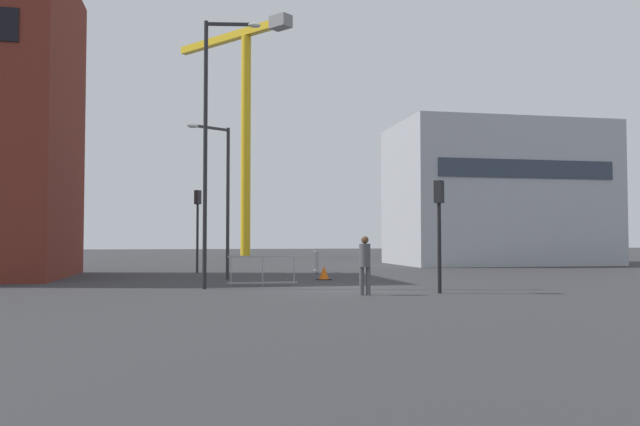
{
  "coord_description": "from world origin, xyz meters",
  "views": [
    {
      "loc": [
        -4.99,
        -20.96,
        1.72
      ],
      "look_at": [
        0.0,
        4.34,
        2.73
      ],
      "focal_mm": 35.77,
      "sensor_mm": 36.0,
      "label": 1
    }
  ],
  "objects_px": {
    "traffic_light_island": "(197,217)",
    "traffic_light_verge": "(439,217)",
    "construction_crane": "(244,106)",
    "traffic_cone_by_barrier": "(324,273)",
    "pedestrian_walking": "(365,261)",
    "streetlamp_short": "(222,187)",
    "streetlamp_tall": "(211,133)"
  },
  "relations": [
    {
      "from": "traffic_light_island",
      "to": "pedestrian_walking",
      "type": "bearing_deg",
      "value": -70.18
    },
    {
      "from": "streetlamp_short",
      "to": "traffic_cone_by_barrier",
      "type": "bearing_deg",
      "value": -11.83
    },
    {
      "from": "streetlamp_short",
      "to": "construction_crane",
      "type": "bearing_deg",
      "value": 84.11
    },
    {
      "from": "construction_crane",
      "to": "pedestrian_walking",
      "type": "bearing_deg",
      "value": -89.11
    },
    {
      "from": "construction_crane",
      "to": "traffic_light_verge",
      "type": "bearing_deg",
      "value": -85.61
    },
    {
      "from": "traffic_light_island",
      "to": "traffic_light_verge",
      "type": "distance_m",
      "value": 15.41
    },
    {
      "from": "traffic_light_verge",
      "to": "traffic_cone_by_barrier",
      "type": "distance_m",
      "value": 7.65
    },
    {
      "from": "streetlamp_tall",
      "to": "pedestrian_walking",
      "type": "height_order",
      "value": "streetlamp_tall"
    },
    {
      "from": "streetlamp_short",
      "to": "streetlamp_tall",
      "type": "bearing_deg",
      "value": -97.05
    },
    {
      "from": "traffic_light_verge",
      "to": "pedestrian_walking",
      "type": "distance_m",
      "value": 2.79
    },
    {
      "from": "pedestrian_walking",
      "to": "streetlamp_short",
      "type": "bearing_deg",
      "value": 116.25
    },
    {
      "from": "traffic_light_island",
      "to": "pedestrian_walking",
      "type": "distance_m",
      "value": 14.62
    },
    {
      "from": "traffic_light_verge",
      "to": "streetlamp_tall",
      "type": "bearing_deg",
      "value": 156.19
    },
    {
      "from": "construction_crane",
      "to": "streetlamp_short",
      "type": "height_order",
      "value": "construction_crane"
    },
    {
      "from": "streetlamp_tall",
      "to": "pedestrian_walking",
      "type": "xyz_separation_m",
      "value": [
        4.53,
        -3.2,
        -4.24
      ]
    },
    {
      "from": "streetlamp_short",
      "to": "pedestrian_walking",
      "type": "bearing_deg",
      "value": -63.75
    },
    {
      "from": "streetlamp_short",
      "to": "traffic_light_verge",
      "type": "relative_size",
      "value": 1.8
    },
    {
      "from": "construction_crane",
      "to": "pedestrian_walking",
      "type": "height_order",
      "value": "construction_crane"
    },
    {
      "from": "streetlamp_tall",
      "to": "traffic_cone_by_barrier",
      "type": "xyz_separation_m",
      "value": [
        4.72,
        3.92,
        -5.01
      ]
    },
    {
      "from": "traffic_light_island",
      "to": "traffic_light_verge",
      "type": "bearing_deg",
      "value": -61.45
    },
    {
      "from": "streetlamp_short",
      "to": "traffic_light_island",
      "type": "distance_m",
      "value": 5.86
    },
    {
      "from": "pedestrian_walking",
      "to": "traffic_light_verge",
      "type": "bearing_deg",
      "value": 2.97
    },
    {
      "from": "streetlamp_short",
      "to": "traffic_light_island",
      "type": "xyz_separation_m",
      "value": [
        -0.98,
        5.67,
        -1.08
      ]
    },
    {
      "from": "streetlamp_tall",
      "to": "traffic_light_island",
      "type": "distance_m",
      "value": 10.76
    },
    {
      "from": "traffic_light_verge",
      "to": "pedestrian_walking",
      "type": "relative_size",
      "value": 1.98
    },
    {
      "from": "traffic_light_verge",
      "to": "traffic_cone_by_barrier",
      "type": "bearing_deg",
      "value": 107.87
    },
    {
      "from": "construction_crane",
      "to": "traffic_light_verge",
      "type": "xyz_separation_m",
      "value": [
        3.07,
        -39.96,
        -11.58
      ]
    },
    {
      "from": "traffic_light_island",
      "to": "traffic_cone_by_barrier",
      "type": "distance_m",
      "value": 8.66
    },
    {
      "from": "construction_crane",
      "to": "traffic_light_island",
      "type": "relative_size",
      "value": 5.2
    },
    {
      "from": "traffic_light_verge",
      "to": "pedestrian_walking",
      "type": "xyz_separation_m",
      "value": [
        -2.44,
        -0.13,
        -1.35
      ]
    },
    {
      "from": "construction_crane",
      "to": "traffic_cone_by_barrier",
      "type": "bearing_deg",
      "value": -88.59
    },
    {
      "from": "construction_crane",
      "to": "traffic_cone_by_barrier",
      "type": "height_order",
      "value": "construction_crane"
    }
  ]
}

